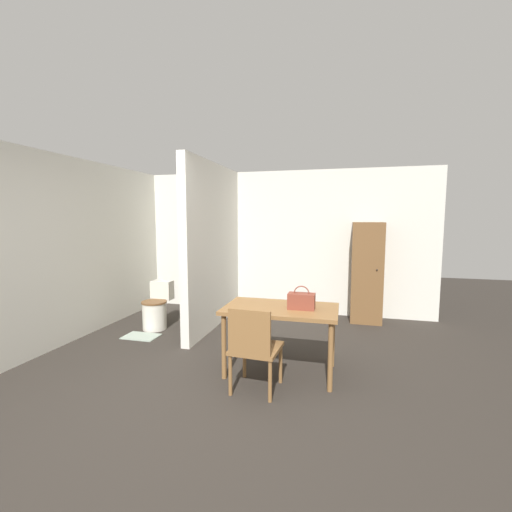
{
  "coord_description": "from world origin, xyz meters",
  "views": [
    {
      "loc": [
        1.27,
        -2.62,
        1.67
      ],
      "look_at": [
        0.15,
        1.7,
        1.18
      ],
      "focal_mm": 24.0,
      "sensor_mm": 36.0,
      "label": 1
    }
  ],
  "objects_px": {
    "handbag": "(301,301)",
    "wooden_cabinet": "(367,272)",
    "toilet": "(156,309)",
    "wooden_chair": "(254,346)",
    "dining_table": "(281,314)"
  },
  "relations": [
    {
      "from": "dining_table",
      "to": "wooden_cabinet",
      "type": "xyz_separation_m",
      "value": [
        1.01,
        2.2,
        0.16
      ]
    },
    {
      "from": "dining_table",
      "to": "wooden_chair",
      "type": "height_order",
      "value": "wooden_chair"
    },
    {
      "from": "toilet",
      "to": "wooden_chair",
      "type": "bearing_deg",
      "value": -38.09
    },
    {
      "from": "toilet",
      "to": "handbag",
      "type": "xyz_separation_m",
      "value": [
        2.34,
        -1.05,
        0.52
      ]
    },
    {
      "from": "handbag",
      "to": "wooden_cabinet",
      "type": "bearing_deg",
      "value": 70.46
    },
    {
      "from": "handbag",
      "to": "toilet",
      "type": "bearing_deg",
      "value": 155.78
    },
    {
      "from": "dining_table",
      "to": "toilet",
      "type": "distance_m",
      "value": 2.38
    },
    {
      "from": "handbag",
      "to": "wooden_cabinet",
      "type": "xyz_separation_m",
      "value": [
        0.79,
        2.22,
        -0.01
      ]
    },
    {
      "from": "wooden_chair",
      "to": "handbag",
      "type": "height_order",
      "value": "handbag"
    },
    {
      "from": "toilet",
      "to": "handbag",
      "type": "height_order",
      "value": "handbag"
    },
    {
      "from": "wooden_chair",
      "to": "wooden_cabinet",
      "type": "distance_m",
      "value": 2.96
    },
    {
      "from": "wooden_chair",
      "to": "toilet",
      "type": "xyz_separation_m",
      "value": [
        -1.95,
        1.53,
        -0.17
      ]
    },
    {
      "from": "dining_table",
      "to": "handbag",
      "type": "relative_size",
      "value": 4.31
    },
    {
      "from": "dining_table",
      "to": "wooden_cabinet",
      "type": "bearing_deg",
      "value": 65.34
    },
    {
      "from": "dining_table",
      "to": "handbag",
      "type": "xyz_separation_m",
      "value": [
        0.22,
        -0.02,
        0.17
      ]
    }
  ]
}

